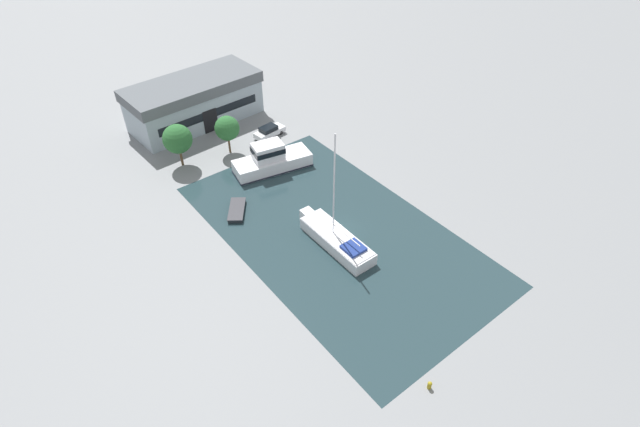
# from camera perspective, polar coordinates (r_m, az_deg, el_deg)

# --- Properties ---
(ground_plane) EXTENTS (440.00, 440.00, 0.00)m
(ground_plane) POSITION_cam_1_polar(r_m,az_deg,el_deg) (55.63, 1.76, -2.22)
(ground_plane) COLOR gray
(water_canal) EXTENTS (20.71, 36.73, 0.01)m
(water_canal) POSITION_cam_1_polar(r_m,az_deg,el_deg) (55.63, 1.76, -2.22)
(water_canal) COLOR #23383D
(water_canal) RESTS_ON ground
(warehouse_building) EXTENTS (19.58, 9.22, 6.46)m
(warehouse_building) POSITION_cam_1_polar(r_m,az_deg,el_deg) (76.67, -14.15, 12.35)
(warehouse_building) COLOR #99A8B2
(warehouse_building) RESTS_ON ground
(quay_tree_near_building) EXTENTS (3.30, 3.30, 5.38)m
(quay_tree_near_building) POSITION_cam_1_polar(r_m,az_deg,el_deg) (67.85, -10.57, 9.55)
(quay_tree_near_building) COLOR brown
(quay_tree_near_building) RESTS_ON ground
(quay_tree_by_water) EXTENTS (3.77, 3.77, 5.85)m
(quay_tree_by_water) POSITION_cam_1_polar(r_m,az_deg,el_deg) (66.51, -15.98, 8.19)
(quay_tree_by_water) COLOR brown
(quay_tree_by_water) RESTS_ON ground
(parked_car) EXTENTS (4.76, 2.36, 1.60)m
(parked_car) POSITION_cam_1_polar(r_m,az_deg,el_deg) (72.18, -5.81, 9.34)
(parked_car) COLOR silver
(parked_car) RESTS_ON ground
(sailboat_moored) EXTENTS (2.95, 10.77, 13.59)m
(sailboat_moored) POSITION_cam_1_polar(r_m,az_deg,el_deg) (53.70, 1.84, -2.92)
(sailboat_moored) COLOR silver
(sailboat_moored) RESTS_ON water_canal
(motor_cruiser) EXTENTS (10.59, 5.45, 3.88)m
(motor_cruiser) POSITION_cam_1_polar(r_m,az_deg,el_deg) (64.86, -5.59, 6.11)
(motor_cruiser) COLOR white
(motor_cruiser) RESTS_ON water_canal
(small_dinghy) EXTENTS (3.95, 4.45, 0.51)m
(small_dinghy) POSITION_cam_1_polar(r_m,az_deg,el_deg) (58.99, -9.49, 0.37)
(small_dinghy) COLOR #23282D
(small_dinghy) RESTS_ON water_canal
(mooring_bollard) EXTENTS (0.38, 0.38, 0.80)m
(mooring_bollard) POSITION_cam_1_polar(r_m,az_deg,el_deg) (44.01, 12.41, -18.59)
(mooring_bollard) COLOR olive
(mooring_bollard) RESTS_ON ground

